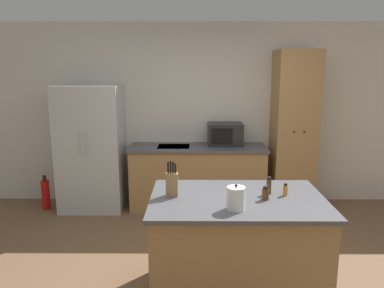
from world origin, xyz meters
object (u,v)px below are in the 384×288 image
(refrigerator, at_px, (92,148))
(spice_bottle_amber_oil, at_px, (285,190))
(spice_bottle_tall_dark, at_px, (265,193))
(microwave, at_px, (225,134))
(kettle, at_px, (236,198))
(knife_block, at_px, (172,184))
(fire_extinguisher, at_px, (46,194))
(pantry_cabinet, at_px, (293,131))
(spice_bottle_short_red, at_px, (269,186))

(refrigerator, bearing_deg, spice_bottle_amber_oil, -42.68)
(spice_bottle_tall_dark, xyz_separation_m, spice_bottle_amber_oil, (0.19, 0.10, -0.00))
(spice_bottle_tall_dark, bearing_deg, microwave, 93.84)
(spice_bottle_tall_dark, bearing_deg, kettle, -141.06)
(knife_block, relative_size, spice_bottle_tall_dark, 2.66)
(knife_block, distance_m, spice_bottle_tall_dark, 0.78)
(knife_block, xyz_separation_m, spice_bottle_amber_oil, (0.97, 0.02, -0.06))
(fire_extinguisher, bearing_deg, pantry_cabinet, 1.96)
(microwave, height_order, spice_bottle_short_red, microwave)
(pantry_cabinet, bearing_deg, spice_bottle_amber_oil, -106.03)
(spice_bottle_tall_dark, bearing_deg, knife_block, 174.03)
(knife_block, height_order, kettle, knife_block)
(refrigerator, bearing_deg, spice_bottle_tall_dark, -46.66)
(refrigerator, height_order, spice_bottle_tall_dark, refrigerator)
(refrigerator, xyz_separation_m, spice_bottle_amber_oil, (2.21, -2.04, 0.09))
(spice_bottle_short_red, relative_size, fire_extinguisher, 0.31)
(knife_block, height_order, spice_bottle_tall_dark, knife_block)
(spice_bottle_amber_oil, relative_size, kettle, 0.52)
(microwave, relative_size, knife_block, 1.58)
(microwave, distance_m, spice_bottle_short_red, 2.14)
(spice_bottle_amber_oil, bearing_deg, kettle, -144.93)
(refrigerator, distance_m, kettle, 2.94)
(knife_block, distance_m, fire_extinguisher, 2.87)
(microwave, distance_m, fire_extinguisher, 2.68)
(pantry_cabinet, bearing_deg, fire_extinguisher, -178.04)
(knife_block, bearing_deg, microwave, 74.13)
(fire_extinguisher, bearing_deg, microwave, 4.71)
(refrigerator, bearing_deg, pantry_cabinet, 0.90)
(refrigerator, relative_size, fire_extinguisher, 3.55)
(pantry_cabinet, height_order, spice_bottle_amber_oil, pantry_cabinet)
(knife_block, relative_size, fire_extinguisher, 0.63)
(spice_bottle_tall_dark, distance_m, kettle, 0.35)
(spice_bottle_amber_oil, relative_size, fire_extinguisher, 0.22)
(spice_bottle_amber_oil, height_order, kettle, kettle)
(spice_bottle_tall_dark, relative_size, spice_bottle_amber_oil, 1.09)
(refrigerator, relative_size, pantry_cabinet, 0.79)
(spice_bottle_amber_oil, bearing_deg, spice_bottle_short_red, 162.85)
(pantry_cabinet, bearing_deg, refrigerator, -179.10)
(spice_bottle_amber_oil, distance_m, fire_extinguisher, 3.56)
(spice_bottle_short_red, bearing_deg, refrigerator, 136.12)
(knife_block, relative_size, spice_bottle_short_red, 2.03)
(pantry_cabinet, xyz_separation_m, spice_bottle_short_red, (-0.73, -2.04, -0.12))
(microwave, relative_size, spice_bottle_tall_dark, 4.21)
(fire_extinguisher, bearing_deg, spice_bottle_short_red, -35.01)
(knife_block, bearing_deg, kettle, -30.38)
(kettle, bearing_deg, spice_bottle_tall_dark, 38.94)
(pantry_cabinet, distance_m, fire_extinguisher, 3.59)
(spice_bottle_amber_oil, bearing_deg, knife_block, -178.64)
(pantry_cabinet, distance_m, knife_block, 2.63)
(spice_bottle_tall_dark, xyz_separation_m, kettle, (-0.27, -0.22, 0.04))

